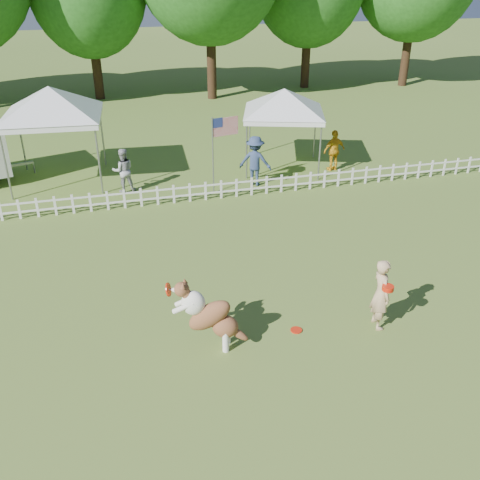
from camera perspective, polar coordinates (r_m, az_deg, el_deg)
The scene contains 12 objects.
ground at distance 11.06m, azimuth 5.06°, elevation -9.42°, with size 120.00×120.00×0.00m, color #40631F.
picket_fence at distance 16.83m, azimuth -2.86°, elevation 5.33°, with size 22.00×0.08×0.60m, color silver, non-canonical shape.
handler at distance 11.05m, azimuth 14.80°, elevation -5.58°, with size 0.56×0.36×1.52m, color tan.
dog at distance 10.18m, azimuth -3.15°, elevation -8.05°, with size 1.37×0.46×1.42m, color brown, non-canonical shape.
frisbee_on_turf at distance 11.02m, azimuth 6.02°, elevation -9.54°, with size 0.24×0.24×0.02m, color red.
canopy_tent_left at distance 18.90m, azimuth -19.04°, elevation 10.40°, with size 3.02×3.02×3.12m, color silver, non-canonical shape.
canopy_tent_right at distance 19.37m, azimuth 4.61°, elevation 11.62°, with size 2.67×2.67×2.76m, color silver, non-canonical shape.
flag_pole at distance 17.03m, azimuth -2.90°, elevation 8.93°, with size 0.95×0.10×2.46m, color gray, non-canonical shape.
spectator_a at distance 17.68m, azimuth -12.35°, elevation 7.26°, with size 0.70×0.54×1.43m, color #9C9CA1.
spectator_b at distance 17.81m, azimuth 1.62°, elevation 8.42°, with size 1.07×0.62×1.66m, color navy.
spectator_c at distance 19.48m, azimuth 10.01°, elevation 9.39°, with size 0.86×0.36×1.46m, color gold.
tree_center_left at distance 30.83m, azimuth -15.81°, elevation 23.26°, with size 6.00×6.00×9.80m, color #205518, non-canonical shape.
Camera 1 is at (-3.20, -8.28, 6.60)m, focal length 40.00 mm.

